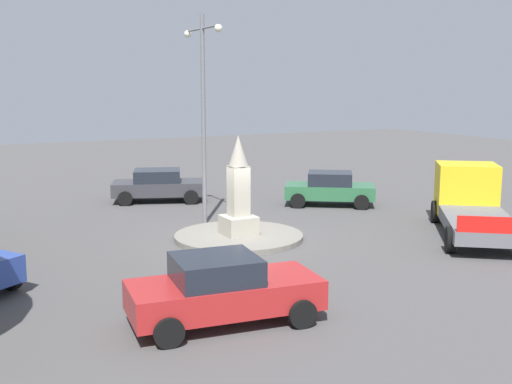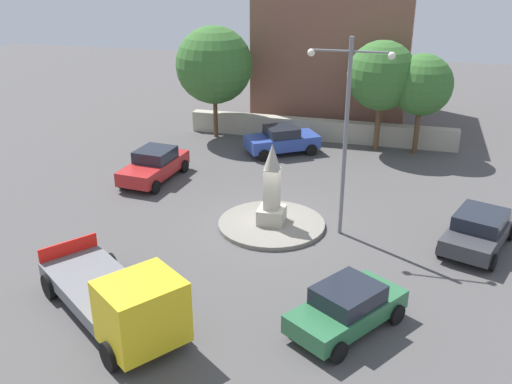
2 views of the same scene
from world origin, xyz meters
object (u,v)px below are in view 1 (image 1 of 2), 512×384
object	(u,v)px
monument	(239,195)
car_red_waiting	(223,289)
car_green_parked_right	(330,188)
car_dark_grey_parked_left	(158,185)
streetlamp	(203,100)
truck_yellow_approaching	(471,202)

from	to	relation	value
monument	car_red_waiting	size ratio (longest dim) A/B	0.77
car_green_parked_right	car_dark_grey_parked_left	world-z (taller)	car_green_parked_right
streetlamp	car_green_parked_right	bearing A→B (deg)	97.84
car_red_waiting	monument	bearing A→B (deg)	151.27
monument	truck_yellow_approaching	bearing A→B (deg)	70.92
monument	streetlamp	bearing A→B (deg)	-178.71
monument	streetlamp	size ratio (longest dim) A/B	0.44
monument	car_red_waiting	distance (m)	7.68
car_red_waiting	car_dark_grey_parked_left	xyz separation A→B (m)	(-14.74, 3.57, -0.02)
car_red_waiting	truck_yellow_approaching	world-z (taller)	truck_yellow_approaching
car_red_waiting	truck_yellow_approaching	size ratio (longest dim) A/B	0.71
monument	car_green_parked_right	size ratio (longest dim) A/B	0.82
car_green_parked_right	car_red_waiting	bearing A→B (deg)	-43.69
monument	car_dark_grey_parked_left	world-z (taller)	monument
car_dark_grey_parked_left	streetlamp	bearing A→B (deg)	0.42
streetlamp	truck_yellow_approaching	world-z (taller)	streetlamp
monument	truck_yellow_approaching	xyz separation A→B (m)	(2.75, 7.96, -0.50)
streetlamp	car_dark_grey_parked_left	distance (m)	6.53
car_green_parked_right	car_dark_grey_parked_left	size ratio (longest dim) A/B	0.92
streetlamp	truck_yellow_approaching	xyz separation A→B (m)	(5.55, 8.02, -3.60)
car_red_waiting	car_dark_grey_parked_left	world-z (taller)	car_red_waiting
car_green_parked_right	car_red_waiting	xyz separation A→B (m)	(10.37, -9.91, 0.02)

